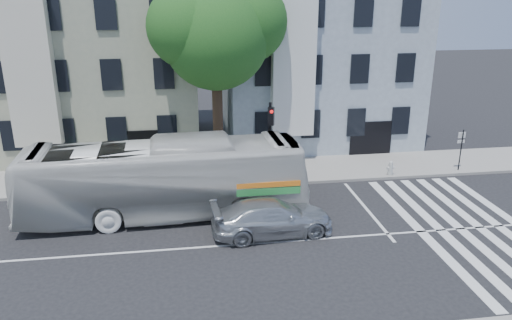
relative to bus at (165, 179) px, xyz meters
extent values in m
plane|color=black|center=(2.79, -3.28, -1.77)|extent=(120.00, 120.00, 0.00)
cube|color=gray|center=(2.79, 4.72, -1.69)|extent=(80.00, 4.00, 0.15)
cube|color=gray|center=(-4.21, 11.72, 3.73)|extent=(12.00, 10.00, 11.00)
cube|color=#8A95A4|center=(9.79, 11.72, 3.73)|extent=(12.00, 10.00, 11.00)
cylinder|color=#2D2116|center=(2.79, 5.22, 0.83)|extent=(0.56, 0.56, 5.20)
sphere|color=#154318|center=(2.79, 5.22, 5.73)|extent=(5.60, 5.60, 5.60)
sphere|color=#154318|center=(4.39, 5.62, 6.43)|extent=(4.40, 4.40, 4.40)
sphere|color=#154318|center=(1.39, 4.92, 6.23)|extent=(4.20, 4.20, 4.20)
sphere|color=#154318|center=(3.09, 6.42, 7.43)|extent=(3.80, 3.80, 3.80)
sphere|color=#154318|center=(2.19, 5.82, 4.73)|extent=(3.40, 3.40, 3.40)
imported|color=silver|center=(0.00, 0.00, 0.00)|extent=(3.43, 12.80, 3.54)
imported|color=silver|center=(4.46, -2.50, -1.02)|extent=(2.46, 5.28, 1.49)
cylinder|color=black|center=(5.25, 2.77, 0.46)|extent=(0.15, 0.15, 4.46)
cube|color=black|center=(5.25, 2.52, 2.06)|extent=(0.36, 0.33, 0.90)
sphere|color=red|center=(5.25, 2.39, 2.32)|extent=(0.17, 0.17, 0.17)
cylinder|color=white|center=(5.25, 2.62, 0.99)|extent=(0.44, 0.21, 0.47)
cylinder|color=#B7B8B3|center=(11.99, 3.02, -1.29)|extent=(0.26, 0.26, 0.66)
sphere|color=#B7B8B3|center=(11.99, 3.02, -0.93)|extent=(0.24, 0.24, 0.24)
cylinder|color=#B7B8B3|center=(11.99, 3.02, -1.20)|extent=(0.46, 0.22, 0.15)
cylinder|color=black|center=(16.10, 3.21, -0.44)|extent=(0.07, 0.07, 2.35)
cube|color=white|center=(16.10, 3.31, 0.40)|extent=(0.42, 0.06, 0.33)
cube|color=white|center=(16.10, 3.31, 0.02)|extent=(0.42, 0.06, 0.17)
camera|label=1|loc=(1.02, -21.17, 8.15)|focal=35.00mm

